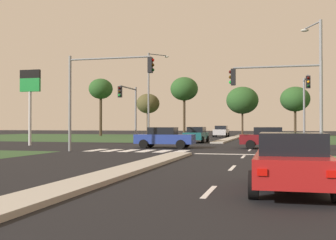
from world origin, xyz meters
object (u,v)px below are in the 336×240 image
(car_silver_fourth, at_px, (221,131))
(street_lamp_second, at_px, (319,77))
(car_red_second, at_px, (292,161))
(car_teal_fifth, at_px, (196,135))
(fuel_price_totem, at_px, (30,90))
(treeline_near, at_px, (101,89))
(traffic_signal_near_left, at_px, (99,84))
(traffic_signal_far_right, at_px, (306,98))
(treeline_second, at_px, (148,104))
(street_lamp_third, at_px, (150,92))
(car_maroon_third, at_px, (270,138))
(car_blue_near, at_px, (164,137))
(treeline_fourth, at_px, (242,100))
(traffic_signal_near_right, at_px, (284,90))
(traffic_signal_far_left, at_px, (130,103))
(treeline_third, at_px, (184,89))
(treeline_fifth, at_px, (295,99))

(car_silver_fourth, xyz_separation_m, street_lamp_second, (10.15, -30.95, 3.98))
(car_red_second, distance_m, car_teal_fifth, 29.80)
(car_silver_fourth, relative_size, fuel_price_totem, 0.71)
(street_lamp_second, height_order, treeline_near, treeline_near)
(traffic_signal_near_left, bearing_deg, car_red_second, -50.72)
(traffic_signal_far_right, distance_m, fuel_price_totem, 22.65)
(car_red_second, relative_size, treeline_second, 0.68)
(street_lamp_third, bearing_deg, traffic_signal_near_left, -83.11)
(car_red_second, bearing_deg, treeline_second, 110.59)
(car_maroon_third, relative_size, traffic_signal_near_left, 0.69)
(car_blue_near, height_order, treeline_fourth, treeline_fourth)
(car_teal_fifth, distance_m, street_lamp_third, 8.19)
(traffic_signal_near_right, bearing_deg, treeline_second, 117.08)
(treeline_fourth, bearing_deg, traffic_signal_far_left, -103.68)
(street_lamp_second, distance_m, fuel_price_totem, 22.42)
(car_blue_near, distance_m, treeline_fourth, 38.89)
(traffic_signal_near_left, xyz_separation_m, fuel_price_totem, (-8.82, 6.19, 0.32))
(traffic_signal_near_right, xyz_separation_m, treeline_near, (-27.54, 38.12, 3.80))
(traffic_signal_far_left, distance_m, treeline_third, 27.89)
(fuel_price_totem, relative_size, treeline_third, 0.68)
(street_lamp_second, distance_m, treeline_third, 38.50)
(car_teal_fifth, height_order, treeline_second, treeline_second)
(traffic_signal_far_right, distance_m, street_lamp_third, 17.23)
(car_blue_near, bearing_deg, traffic_signal_near_left, -29.68)
(car_teal_fifth, xyz_separation_m, treeline_second, (-11.98, 23.42, 4.29))
(car_maroon_third, bearing_deg, traffic_signal_far_left, -113.73)
(traffic_signal_far_left, relative_size, treeline_third, 0.58)
(treeline_second, relative_size, treeline_fourth, 0.85)
(traffic_signal_far_left, bearing_deg, traffic_signal_near_right, -41.00)
(car_maroon_third, bearing_deg, treeline_fifth, 174.52)
(treeline_third, xyz_separation_m, treeline_fifth, (16.65, 3.17, -1.63))
(traffic_signal_far_right, bearing_deg, treeline_fifth, 88.78)
(traffic_signal_near_right, xyz_separation_m, treeline_third, (-14.04, 39.16, 3.64))
(traffic_signal_near_right, height_order, treeline_second, treeline_second)
(car_teal_fifth, bearing_deg, traffic_signal_far_left, 34.65)
(car_teal_fifth, height_order, traffic_signal_far_left, traffic_signal_far_left)
(treeline_fourth, bearing_deg, street_lamp_third, -108.18)
(traffic_signal_near_left, relative_size, street_lamp_third, 0.64)
(street_lamp_second, height_order, treeline_third, treeline_third)
(car_silver_fourth, relative_size, treeline_third, 0.48)
(fuel_price_totem, bearing_deg, treeline_near, 103.20)
(car_maroon_third, height_order, treeline_third, treeline_third)
(car_red_second, relative_size, treeline_near, 0.49)
(traffic_signal_near_right, height_order, treeline_third, treeline_third)
(car_red_second, relative_size, street_lamp_third, 0.48)
(treeline_third, height_order, treeline_fifth, treeline_third)
(traffic_signal_far_left, distance_m, traffic_signal_near_left, 11.71)
(car_red_second, xyz_separation_m, traffic_signal_near_right, (0.17, 13.52, 2.90))
(car_blue_near, distance_m, car_maroon_third, 7.51)
(car_blue_near, height_order, traffic_signal_far_left, traffic_signal_far_left)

